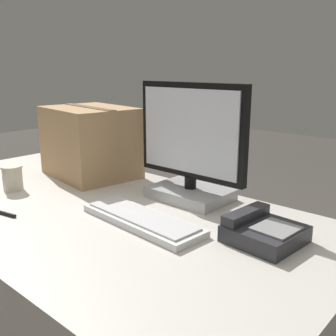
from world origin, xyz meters
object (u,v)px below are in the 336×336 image
Objects in this scene: keyboard at (142,219)px; pen_marker at (1,212)px; paper_cup_right at (13,178)px; cardboard_box at (90,142)px; monitor at (191,152)px; desk_phone at (263,231)px.

keyboard reaches higher than pen_marker.
keyboard is 3.23× the size of pen_marker.
keyboard is 4.55× the size of paper_cup_right.
cardboard_box reaches higher than paper_cup_right.
monitor is 1.05× the size of cardboard_box.
keyboard is at bearing -23.33° from cardboard_box.
monitor is 0.44m from desk_phone.
keyboard is 2.20× the size of desk_phone.
monitor reaches higher than cardboard_box.
monitor is at bearing 4.15° from cardboard_box.
pen_marker is (-0.76, -0.40, -0.02)m from desk_phone.
monitor is 0.69m from pen_marker.
paper_cup_right reaches higher than pen_marker.
desk_phone is at bearing -21.23° from monitor.
monitor is at bearing 100.72° from keyboard.
desk_phone is 1.01m from paper_cup_right.
cardboard_box reaches higher than desk_phone.
monitor is 3.28× the size of pen_marker.
keyboard is at bearing 8.95° from paper_cup_right.
monitor reaches higher than paper_cup_right.
desk_phone is 0.86m from pen_marker.
keyboard is at bearing 20.27° from pen_marker.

